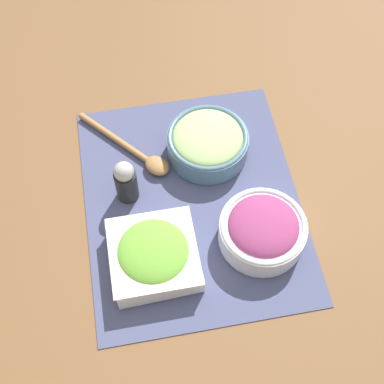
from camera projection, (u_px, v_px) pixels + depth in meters
name	position (u px, v px, depth m)	size (l,w,h in m)	color
ground_plane	(192.00, 201.00, 0.97)	(3.00, 3.00, 0.00)	brown
placemat	(192.00, 201.00, 0.97)	(0.47, 0.38, 0.00)	#474C70
cucumber_bowl	(208.00, 142.00, 0.99)	(0.15, 0.15, 0.06)	slate
lettuce_bowl	(154.00, 255.00, 0.88)	(0.15, 0.15, 0.06)	white
onion_bowl	(263.00, 230.00, 0.90)	(0.15, 0.15, 0.07)	silver
wooden_spoon	(140.00, 155.00, 1.01)	(0.18, 0.17, 0.02)	#9E7042
pepper_shaker	(126.00, 181.00, 0.93)	(0.04, 0.04, 0.09)	black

